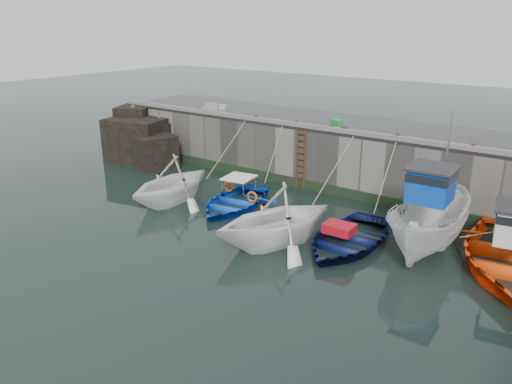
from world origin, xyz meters
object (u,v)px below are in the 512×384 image
Objects in this scene: bollard_b at (297,123)px; bollard_e at (473,147)px; boat_far_orange at (512,253)px; bollard_d at (398,137)px; ladder at (301,159)px; boat_near_navy at (347,244)px; bollard_a at (257,118)px; boat_near_white at (172,201)px; boat_near_blue at (234,206)px; boat_near_blacktrim at (275,243)px; bollard_c at (345,130)px; fish_crate at (337,123)px; boat_far_white at (430,223)px.

bollard_b and bollard_e have the same top height.
boat_far_orange reaches higher than bollard_e.
bollard_b and bollard_d have the same top height.
bollard_e reaches higher than ladder.
bollard_b is at bearing 180.00° from bollard_d.
bollard_a is at bearing 145.83° from boat_near_navy.
boat_near_blue is (2.83, 1.20, 0.00)m from boat_near_white.
boat_far_orange is (7.80, 3.34, 0.48)m from boat_near_blacktrim.
boat_near_blacktrim is at bearing -166.51° from boat_far_orange.
boat_far_orange is at bearing -30.14° from bollard_d.
boat_near_blue is at bearing 175.72° from boat_far_orange.
boat_near_white is 8.96m from bollard_c.
boat_near_navy is at bearing -171.38° from boat_far_orange.
boat_far_orange is 14.19m from bollard_a.
fish_crate is 1.99× the size of bollard_b.
bollard_e is (11.95, 5.62, 3.30)m from boat_near_white.
boat_far_orange is (5.48, 1.82, 0.48)m from boat_near_navy.
ladder is 11.43× the size of bollard_b.
boat_far_orange is 10.74m from fish_crate.
boat_near_white is 8.99m from boat_near_navy.
boat_far_orange is 28.62× the size of bollard_a.
boat_near_blacktrim is 0.98× the size of boat_near_navy.
boat_near_white is 9.13m from fish_crate.
boat_far_orange is 28.62× the size of bollard_e.
bollard_b reaches higher than boat_near_navy.
bollard_d is at bearing 140.15° from boat_far_orange.
bollard_a is 1.00× the size of bollard_e.
boat_near_white reaches higher than boat_near_blue.
bollard_b is 1.00× the size of bollard_e.
fish_crate is at bearing 34.94° from bollard_b.
boat_far_white is (11.59, 2.05, 1.03)m from boat_near_white.
fish_crate is 1.99× the size of bollard_a.
boat_far_white is at bearing -95.71° from bollard_e.
bollard_b is at bearing 138.26° from boat_near_blacktrim.
ladder reaches higher than boat_near_blue.
boat_near_blacktrim is at bearing -148.25° from boat_near_navy.
bollard_c is (6.15, 5.62, 3.30)m from boat_near_white.
boat_near_navy is 6.10m from bollard_d.
boat_near_navy is 18.74× the size of bollard_e.
boat_far_white reaches higher than boat_far_orange.
fish_crate is at bearing 170.32° from bollard_e.
boat_near_blacktrim is 18.41× the size of bollard_d.
bollard_c is 5.80m from bollard_e.
bollard_e is at bearing 82.65° from boat_far_white.
bollard_c is at bearing 41.42° from boat_near_white.
boat_near_white is 17.24× the size of bollard_c.
ladder is 11.43× the size of bollard_a.
bollard_e is (8.00, 0.34, 1.71)m from ladder.
boat_near_blue is 10.65m from bollard_e.
bollard_a is at bearing 173.62° from ladder.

